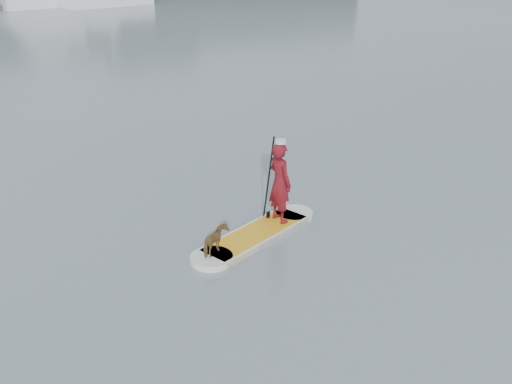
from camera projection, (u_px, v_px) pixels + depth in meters
ground at (289, 217)px, 12.27m from camera, size 140.00×140.00×0.00m
paddleboard at (256, 235)px, 11.42m from camera, size 3.19×1.55×0.12m
paddler at (280, 183)px, 11.56m from camera, size 0.44×0.64×1.69m
white_cap at (281, 142)px, 11.21m from camera, size 0.22×0.22×0.07m
dog at (215, 241)px, 10.50m from camera, size 0.68×0.59×0.53m
paddle at (268, 188)px, 11.72m from camera, size 0.12×0.29×2.00m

